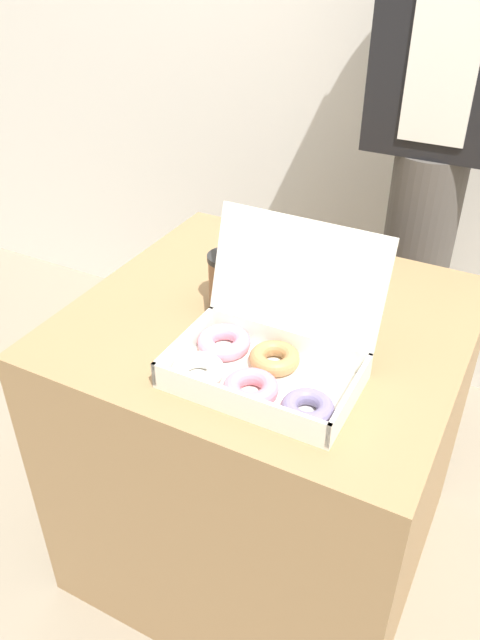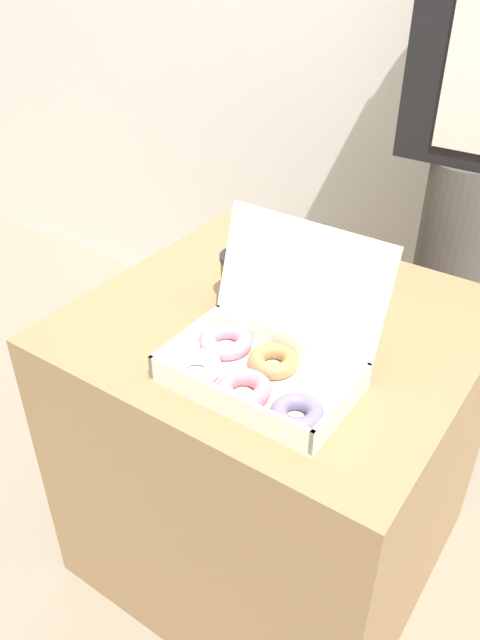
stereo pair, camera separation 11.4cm
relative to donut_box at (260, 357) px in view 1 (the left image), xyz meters
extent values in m
plane|color=gray|center=(-0.07, 0.19, -0.80)|extent=(14.00, 14.00, 0.00)
cube|color=#99754C|center=(-0.07, 0.19, -0.42)|extent=(0.82, 0.77, 0.76)
cube|color=white|center=(0.02, -0.02, -0.04)|extent=(0.34, 0.21, 0.01)
cube|color=white|center=(-0.15, -0.02, -0.01)|extent=(0.01, 0.21, 0.05)
cube|color=white|center=(0.18, -0.02, -0.01)|extent=(0.01, 0.21, 0.05)
cube|color=white|center=(0.02, -0.12, -0.01)|extent=(0.34, 0.01, 0.05)
cube|color=white|center=(0.02, 0.09, -0.01)|extent=(0.34, 0.01, 0.05)
cube|color=white|center=(0.02, 0.12, 0.12)|extent=(0.34, 0.07, 0.21)
torus|color=white|center=(-0.09, -0.07, -0.02)|extent=(0.14, 0.14, 0.03)
torus|color=pink|center=(-0.09, 0.03, -0.02)|extent=(0.15, 0.15, 0.03)
torus|color=pink|center=(0.02, -0.07, -0.02)|extent=(0.14, 0.14, 0.03)
torus|color=#B27F4C|center=(0.02, 0.03, -0.02)|extent=(0.12, 0.12, 0.03)
torus|color=slate|center=(0.12, -0.07, -0.02)|extent=(0.12, 0.12, 0.03)
cylinder|color=#8C6042|center=(-0.17, 0.19, 0.01)|extent=(0.08, 0.08, 0.11)
cylinder|color=black|center=(-0.17, 0.19, 0.07)|extent=(0.08, 0.08, 0.01)
cylinder|color=#4C4742|center=(0.09, 0.87, -0.33)|extent=(0.20, 0.20, 0.93)
cube|color=black|center=(0.09, 0.87, 0.43)|extent=(0.37, 0.17, 0.60)
cube|color=silver|center=(0.09, 0.78, 0.37)|extent=(0.17, 0.01, 0.38)
camera|label=1|loc=(0.39, -0.82, 0.70)|focal=35.00mm
camera|label=2|loc=(0.49, -0.76, 0.70)|focal=35.00mm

